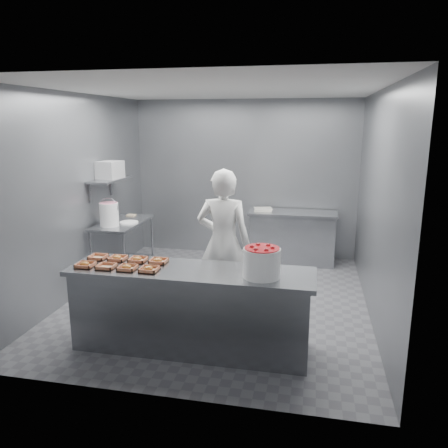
{
  "coord_description": "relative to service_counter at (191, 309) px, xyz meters",
  "views": [
    {
      "loc": [
        1.22,
        -5.53,
        2.41
      ],
      "look_at": [
        0.12,
        -0.2,
        1.13
      ],
      "focal_mm": 35.0,
      "sensor_mm": 36.0,
      "label": 1
    }
  ],
  "objects": [
    {
      "name": "strawberry_tub",
      "position": [
        0.76,
        -0.08,
        0.61
      ],
      "size": [
        0.37,
        0.37,
        0.31
      ],
      "color": "white",
      "rests_on": "service_counter"
    },
    {
      "name": "tray_2",
      "position": [
        -0.64,
        -0.14,
        0.47
      ],
      "size": [
        0.19,
        0.18,
        0.06
      ],
      "color": "tan",
      "rests_on": "service_counter"
    },
    {
      "name": "rag",
      "position": [
        -1.7,
        2.39,
        0.46
      ],
      "size": [
        0.14,
        0.12,
        0.02
      ],
      "primitive_type": "cube",
      "rotation": [
        0.0,
        0.0,
        -0.06
      ],
      "color": "#CCB28C",
      "rests_on": "prep_table"
    },
    {
      "name": "tray_7",
      "position": [
        -0.4,
        0.14,
        0.47
      ],
      "size": [
        0.19,
        0.18,
        0.06
      ],
      "color": "tan",
      "rests_on": "service_counter"
    },
    {
      "name": "tray_3",
      "position": [
        -0.4,
        -0.14,
        0.47
      ],
      "size": [
        0.19,
        0.18,
        0.06
      ],
      "color": "tan",
      "rests_on": "service_counter"
    },
    {
      "name": "worker",
      "position": [
        0.15,
        0.99,
        0.48
      ],
      "size": [
        0.68,
        0.45,
        1.86
      ],
      "primitive_type": "imported",
      "rotation": [
        0.0,
        0.0,
        3.13
      ],
      "color": "white",
      "rests_on": "ground"
    },
    {
      "name": "tray_4",
      "position": [
        -1.12,
        0.14,
        0.47
      ],
      "size": [
        0.19,
        0.18,
        0.04
      ],
      "color": "tan",
      "rests_on": "service_counter"
    },
    {
      "name": "back_counter",
      "position": [
        0.9,
        3.25,
        -0.0
      ],
      "size": [
        1.5,
        0.6,
        0.9
      ],
      "color": "slate",
      "rests_on": "ground"
    },
    {
      "name": "floor",
      "position": [
        0.0,
        1.35,
        -0.45
      ],
      "size": [
        4.5,
        4.5,
        0.0
      ],
      "primitive_type": "plane",
      "color": "#4C4C51",
      "rests_on": "ground"
    },
    {
      "name": "wall_right",
      "position": [
        2.0,
        1.35,
        0.95
      ],
      "size": [
        0.04,
        4.5,
        2.8
      ],
      "primitive_type": "cube",
      "color": "slate",
      "rests_on": "ground"
    },
    {
      "name": "wall_shelf",
      "position": [
        -1.82,
        1.95,
        1.1
      ],
      "size": [
        0.35,
        0.9,
        0.03
      ],
      "primitive_type": "cube",
      "color": "slate",
      "rests_on": "wall_left"
    },
    {
      "name": "tray_0",
      "position": [
        -1.12,
        -0.14,
        0.47
      ],
      "size": [
        0.19,
        0.18,
        0.06
      ],
      "color": "tan",
      "rests_on": "service_counter"
    },
    {
      "name": "appliance",
      "position": [
        -1.82,
        1.97,
        1.24
      ],
      "size": [
        0.36,
        0.39,
        0.26
      ],
      "primitive_type": "cube",
      "rotation": [
        0.0,
        0.0,
        -0.15
      ],
      "color": "gray",
      "rests_on": "wall_shelf"
    },
    {
      "name": "prep_table",
      "position": [
        -1.65,
        1.95,
        0.14
      ],
      "size": [
        0.6,
        1.2,
        0.9
      ],
      "color": "slate",
      "rests_on": "ground"
    },
    {
      "name": "tray_1",
      "position": [
        -0.88,
        -0.14,
        0.47
      ],
      "size": [
        0.19,
        0.18,
        0.04
      ],
      "color": "tan",
      "rests_on": "service_counter"
    },
    {
      "name": "glaze_bucket",
      "position": [
        -1.71,
        1.65,
        0.63
      ],
      "size": [
        0.29,
        0.27,
        0.42
      ],
      "color": "white",
      "rests_on": "prep_table"
    },
    {
      "name": "tray_5",
      "position": [
        -0.88,
        0.14,
        0.47
      ],
      "size": [
        0.19,
        0.18,
        0.06
      ],
      "color": "tan",
      "rests_on": "service_counter"
    },
    {
      "name": "wall_left",
      "position": [
        -2.0,
        1.35,
        0.95
      ],
      "size": [
        0.04,
        4.5,
        2.8
      ],
      "primitive_type": "cube",
      "color": "slate",
      "rests_on": "ground"
    },
    {
      "name": "ceiling",
      "position": [
        0.0,
        1.35,
        2.35
      ],
      "size": [
        4.5,
        4.5,
        0.0
      ],
      "primitive_type": "plane",
      "rotation": [
        3.14,
        0.0,
        0.0
      ],
      "color": "white",
      "rests_on": "wall_back"
    },
    {
      "name": "service_counter",
      "position": [
        0.0,
        0.0,
        0.0
      ],
      "size": [
        2.6,
        0.7,
        0.9
      ],
      "color": "slate",
      "rests_on": "ground"
    },
    {
      "name": "bucket_lid",
      "position": [
        -1.51,
        1.88,
        0.46
      ],
      "size": [
        0.36,
        0.36,
        0.02
      ],
      "primitive_type": "cylinder",
      "rotation": [
        0.0,
        0.0,
        -0.34
      ],
      "color": "white",
      "rests_on": "prep_table"
    },
    {
      "name": "paper_stack",
      "position": [
        0.38,
        3.25,
        0.47
      ],
      "size": [
        0.33,
        0.26,
        0.05
      ],
      "primitive_type": "cube",
      "rotation": [
        0.0,
        0.0,
        0.16
      ],
      "color": "silver",
      "rests_on": "back_counter"
    },
    {
      "name": "wall_back",
      "position": [
        0.0,
        3.6,
        0.95
      ],
      "size": [
        4.0,
        0.04,
        2.8
      ],
      "primitive_type": "cube",
      "color": "slate",
      "rests_on": "ground"
    },
    {
      "name": "tray_6",
      "position": [
        -0.64,
        0.14,
        0.47
      ],
      "size": [
        0.19,
        0.18,
        0.06
      ],
      "color": "tan",
      "rests_on": "service_counter"
    }
  ]
}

